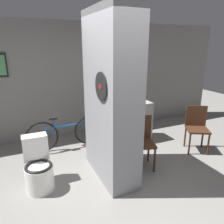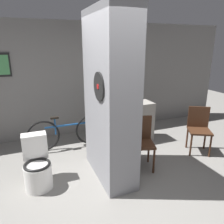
# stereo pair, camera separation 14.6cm
# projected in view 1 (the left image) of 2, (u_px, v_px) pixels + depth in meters

# --- Properties ---
(ground_plane) EXTENTS (14.00, 14.00, 0.00)m
(ground_plane) POSITION_uv_depth(u_px,v_px,m) (128.00, 194.00, 3.20)
(ground_plane) COLOR gray
(wall_back) EXTENTS (8.00, 0.09, 2.60)m
(wall_back) POSITION_uv_depth(u_px,v_px,m) (76.00, 80.00, 5.10)
(wall_back) COLOR gray
(wall_back) RESTS_ON ground_plane
(pillar_center) EXTENTS (0.51, 1.22, 2.60)m
(pillar_center) POSITION_uv_depth(u_px,v_px,m) (111.00, 99.00, 3.34)
(pillar_center) COLOR gray
(pillar_center) RESTS_ON ground_plane
(counter_shelf) EXTENTS (1.29, 0.44, 0.87)m
(counter_shelf) POSITION_uv_depth(u_px,v_px,m) (123.00, 123.00, 4.82)
(counter_shelf) COLOR gray
(counter_shelf) RESTS_ON ground_plane
(toilet) EXTENTS (0.41, 0.57, 0.78)m
(toilet) POSITION_uv_depth(u_px,v_px,m) (38.00, 168.00, 3.28)
(toilet) COLOR white
(toilet) RESTS_ON ground_plane
(chair_near_pillar) EXTENTS (0.52, 0.52, 0.91)m
(chair_near_pillar) POSITION_uv_depth(u_px,v_px,m) (141.00, 139.00, 3.83)
(chair_near_pillar) COLOR #422616
(chair_near_pillar) RESTS_ON ground_plane
(chair_by_doorway) EXTENTS (0.56, 0.56, 0.91)m
(chair_by_doorway) POSITION_uv_depth(u_px,v_px,m) (197.00, 126.00, 4.44)
(chair_by_doorway) COLOR #422616
(chair_by_doorway) RESTS_ON ground_plane
(bicycle) EXTENTS (1.65, 0.42, 0.71)m
(bicycle) POSITION_uv_depth(u_px,v_px,m) (67.00, 133.00, 4.53)
(bicycle) COLOR black
(bicycle) RESTS_ON ground_plane
(bottle_tall) EXTENTS (0.08, 0.08, 0.32)m
(bottle_tall) POSITION_uv_depth(u_px,v_px,m) (109.00, 99.00, 4.61)
(bottle_tall) COLOR #267233
(bottle_tall) RESTS_ON counter_shelf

